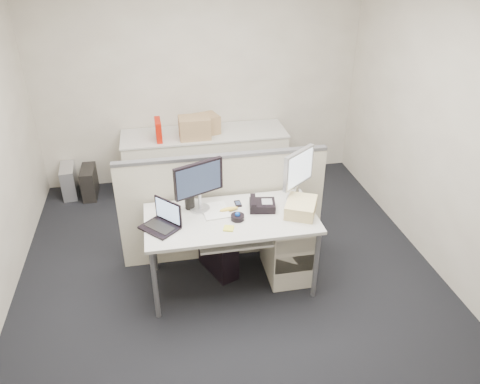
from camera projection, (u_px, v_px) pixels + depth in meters
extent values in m
cube|color=black|center=(232.00, 282.00, 4.45)|extent=(4.00, 4.50, 0.01)
cube|color=beige|center=(199.00, 77.00, 5.71)|extent=(4.00, 0.02, 2.70)
cube|color=beige|center=(454.00, 135.00, 4.11)|extent=(0.02, 4.50, 2.70)
cube|color=beige|center=(231.00, 218.00, 4.10)|extent=(1.50, 0.75, 0.03)
cylinder|color=slate|center=(155.00, 285.00, 3.89)|extent=(0.04, 0.04, 0.70)
cylinder|color=slate|center=(153.00, 240.00, 4.44)|extent=(0.04, 0.04, 0.70)
cylinder|color=slate|center=(316.00, 265.00, 4.11)|extent=(0.04, 0.04, 0.70)
cylinder|color=slate|center=(295.00, 225.00, 4.67)|extent=(0.04, 0.04, 0.70)
cube|color=beige|center=(235.00, 239.00, 3.99)|extent=(0.62, 0.32, 0.02)
cube|color=beige|center=(288.00, 244.00, 4.42)|extent=(0.40, 0.55, 0.65)
cube|color=beige|center=(223.00, 208.00, 4.56)|extent=(2.00, 0.06, 1.10)
cube|color=beige|center=(205.00, 161.00, 5.92)|extent=(2.00, 0.60, 0.72)
cube|color=black|center=(199.00, 187.00, 4.09)|extent=(0.50, 0.35, 0.47)
cube|color=#B7B7BC|center=(298.00, 176.00, 4.23)|extent=(0.44, 0.41, 0.49)
cube|color=black|center=(159.00, 217.00, 3.88)|extent=(0.37, 0.37, 0.23)
cylinder|color=black|center=(238.00, 217.00, 4.04)|extent=(0.14, 0.14, 0.05)
cube|color=black|center=(262.00, 205.00, 4.19)|extent=(0.26, 0.22, 0.07)
cube|color=silver|center=(215.00, 211.00, 4.17)|extent=(0.24, 0.30, 0.01)
cube|color=gold|center=(229.00, 228.00, 3.93)|extent=(0.11, 0.11, 0.01)
cylinder|color=black|center=(190.00, 199.00, 4.18)|extent=(0.10, 0.10, 0.19)
ellipsoid|color=yellow|center=(229.00, 209.00, 4.17)|extent=(0.18, 0.07, 0.04)
cube|color=black|center=(238.00, 204.00, 4.27)|extent=(0.06, 0.11, 0.01)
cube|color=#D1C185|center=(301.00, 207.00, 4.12)|extent=(0.36, 0.40, 0.12)
cube|color=black|center=(228.00, 235.00, 4.00)|extent=(0.50, 0.28, 0.03)
cube|color=black|center=(218.00, 252.00, 4.50)|extent=(0.35, 0.50, 0.43)
cube|color=black|center=(89.00, 182.00, 5.79)|extent=(0.17, 0.40, 0.38)
cube|color=#B7B7BC|center=(69.00, 181.00, 5.81)|extent=(0.19, 0.42, 0.38)
cube|color=olive|center=(195.00, 128.00, 5.55)|extent=(0.37, 0.27, 0.27)
cube|color=olive|center=(204.00, 125.00, 5.68)|extent=(0.40, 0.35, 0.25)
cube|color=#B11406|center=(158.00, 131.00, 5.50)|extent=(0.07, 0.28, 0.26)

